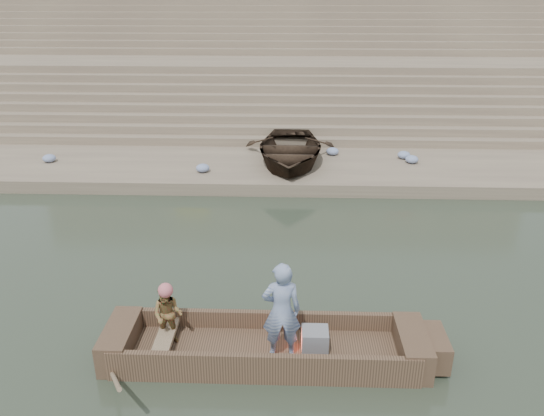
# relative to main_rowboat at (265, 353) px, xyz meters

# --- Properties ---
(ground) EXTENTS (120.00, 120.00, 0.00)m
(ground) POSITION_rel_main_rowboat_xyz_m (-0.16, 1.63, -0.11)
(ground) COLOR #2B3628
(ground) RESTS_ON ground
(lower_landing) EXTENTS (32.00, 4.00, 0.40)m
(lower_landing) POSITION_rel_main_rowboat_xyz_m (-0.16, 9.63, 0.09)
(lower_landing) COLOR gray
(lower_landing) RESTS_ON ground
(mid_landing) EXTENTS (32.00, 3.00, 2.80)m
(mid_landing) POSITION_rel_main_rowboat_xyz_m (-0.16, 17.13, 1.29)
(mid_landing) COLOR gray
(mid_landing) RESTS_ON ground
(upper_landing) EXTENTS (32.00, 3.00, 5.20)m
(upper_landing) POSITION_rel_main_rowboat_xyz_m (-0.16, 24.13, 2.49)
(upper_landing) COLOR gray
(upper_landing) RESTS_ON ground
(ghat_steps) EXTENTS (32.00, 11.00, 5.20)m
(ghat_steps) POSITION_rel_main_rowboat_xyz_m (-0.16, 18.82, 1.69)
(ghat_steps) COLOR gray
(ghat_steps) RESTS_ON ground
(main_rowboat) EXTENTS (5.00, 1.30, 0.22)m
(main_rowboat) POSITION_rel_main_rowboat_xyz_m (0.00, 0.00, 0.00)
(main_rowboat) COLOR brown
(main_rowboat) RESTS_ON ground
(rowboat_trim) EXTENTS (6.04, 2.63, 1.78)m
(rowboat_trim) POSITION_rel_main_rowboat_xyz_m (0.21, -0.01, 0.20)
(rowboat_trim) COLOR brown
(rowboat_trim) RESTS_ON ground
(standing_man) EXTENTS (0.68, 0.48, 1.79)m
(standing_man) POSITION_rel_main_rowboat_xyz_m (0.29, -0.17, 1.00)
(standing_man) COLOR navy
(standing_man) RESTS_ON main_rowboat
(rowing_man) EXTENTS (0.57, 0.46, 1.11)m
(rowing_man) POSITION_rel_main_rowboat_xyz_m (-1.71, 0.15, 0.67)
(rowing_man) COLOR #287A30
(rowing_man) RESTS_ON main_rowboat
(television) EXTENTS (0.46, 0.42, 0.40)m
(television) POSITION_rel_main_rowboat_xyz_m (0.86, 0.00, 0.31)
(television) COLOR slate
(television) RESTS_ON main_rowboat
(beached_rowboat) EXTENTS (3.31, 4.58, 0.94)m
(beached_rowboat) POSITION_rel_main_rowboat_xyz_m (0.36, 9.76, 0.76)
(beached_rowboat) COLOR #2D2116
(beached_rowboat) RESTS_ON lower_landing
(cloth_bundles) EXTENTS (12.81, 2.43, 0.26)m
(cloth_bundles) POSITION_rel_main_rowboat_xyz_m (0.10, 9.87, 0.42)
(cloth_bundles) COLOR #3F5999
(cloth_bundles) RESTS_ON lower_landing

